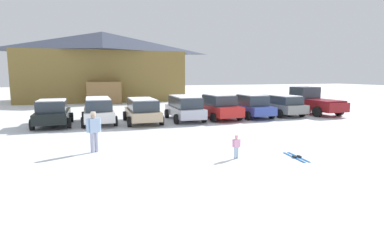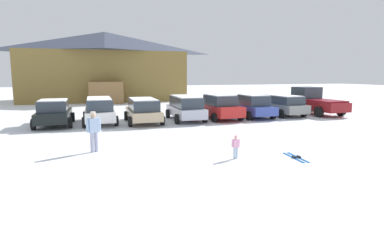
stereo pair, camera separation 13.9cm
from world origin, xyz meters
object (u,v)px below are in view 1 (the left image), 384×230
ski_lodge (103,66)px  parked_blue_hatchback (251,106)px  skier_adult_in_blue_parka (94,129)px  parked_beige_suv (142,110)px  pair_of_skis (296,157)px  parked_black_sedan (53,113)px  parked_white_suv (98,110)px  parked_grey_wagon (280,104)px  pickup_truck (311,101)px  skier_child_in_pink_snowsuit (236,145)px  parked_silver_wagon (184,107)px  parked_red_sedan (218,107)px

ski_lodge → parked_blue_hatchback: 22.13m
skier_adult_in_blue_parka → parked_beige_suv: bearing=66.7°
parked_beige_suv → pair_of_skis: bearing=-66.9°
parked_black_sedan → pair_of_skis: (9.81, -10.71, -0.81)m
parked_white_suv → parked_grey_wagon: (13.63, -0.09, -0.03)m
pickup_truck → skier_child_in_pink_snowsuit: bearing=-139.1°
pickup_truck → skier_adult_in_blue_parka: size_ratio=3.25×
parked_silver_wagon → parked_grey_wagon: size_ratio=0.99×
parked_red_sedan → skier_child_in_pink_snowsuit: 10.39m
parked_red_sedan → parked_grey_wagon: bearing=3.8°
parked_red_sedan → pair_of_skis: size_ratio=3.19×
parked_grey_wagon → pair_of_skis: (-6.53, -10.77, -0.85)m
parked_beige_suv → parked_silver_wagon: 2.98m
parked_silver_wagon → pickup_truck: (10.93, 0.36, 0.08)m
parked_silver_wagon → parked_white_suv: bearing=175.8°
ski_lodge → parked_grey_wagon: 23.16m
parked_silver_wagon → skier_child_in_pink_snowsuit: (-0.87, -9.85, -0.41)m
pickup_truck → pair_of_skis: size_ratio=3.72×
parked_silver_wagon → pickup_truck: pickup_truck is taller
parked_silver_wagon → skier_child_in_pink_snowsuit: 9.90m
parked_beige_suv → pair_of_skis: 11.14m
skier_child_in_pink_snowsuit → ski_lodge: bearing=97.6°
ski_lodge → pickup_truck: 24.90m
parked_black_sedan → pair_of_skis: size_ratio=2.82×
parked_white_suv → skier_child_in_pink_snowsuit: 11.37m
pickup_truck → skier_adult_in_blue_parka: 18.52m
parked_red_sedan → pickup_truck: size_ratio=0.86×
parked_black_sedan → parked_beige_suv: bearing=-5.1°
parked_grey_wagon → skier_adult_in_blue_parka: skier_adult_in_blue_parka is taller
skier_child_in_pink_snowsuit → pickup_truck: bearing=40.9°
parked_beige_suv → parked_blue_hatchback: parked_blue_hatchback is taller
parked_red_sedan → parked_blue_hatchback: (2.67, -0.03, -0.03)m
parked_silver_wagon → parked_blue_hatchback: bearing=-0.7°
parked_red_sedan → skier_child_in_pink_snowsuit: parked_red_sedan is taller
parked_white_suv → parked_red_sedan: bearing=-3.1°
parked_black_sedan → parked_white_suv: size_ratio=0.86×
parked_red_sedan → parked_grey_wagon: 5.42m
parked_grey_wagon → skier_adult_in_blue_parka: (-13.89, -7.54, 0.07)m
pickup_truck → skier_adult_in_blue_parka: bearing=-155.9°
ski_lodge → skier_child_in_pink_snowsuit: ski_lodge is taller
skier_adult_in_blue_parka → parked_silver_wagon: bearing=50.3°
parked_white_suv → parked_blue_hatchback: bearing=-2.5°
ski_lodge → parked_grey_wagon: (12.68, -19.09, -3.39)m
parked_black_sedan → parked_beige_suv: 5.48m
pair_of_skis → ski_lodge: bearing=101.6°
parked_grey_wagon → skier_adult_in_blue_parka: 15.80m
parked_silver_wagon → parked_red_sedan: 2.50m
parked_blue_hatchback → pair_of_skis: parked_blue_hatchback is taller
parked_silver_wagon → parked_beige_suv: bearing=-175.7°
parked_black_sedan → parked_silver_wagon: parked_silver_wagon is taller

